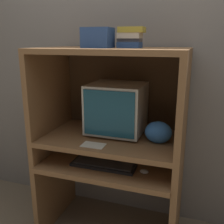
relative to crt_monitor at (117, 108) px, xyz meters
The scene contains 11 objects.
wall_back 0.41m from the crt_monitor, 93.05° to the left, with size 6.00×0.06×2.60m.
desk_base 0.62m from the crt_monitor, 97.51° to the right, with size 1.04×0.64×0.63m.
desk_monitor_shelf 0.25m from the crt_monitor, 101.61° to the right, with size 1.04×0.62×0.18m.
hutch_upper 0.23m from the crt_monitor, 111.46° to the right, with size 1.04×0.62×0.64m.
crt_monitor is the anchor object (origin of this frame).
keyboard 0.43m from the crt_monitor, 97.58° to the right, with size 0.46×0.15×0.03m.
mouse 0.51m from the crt_monitor, 39.37° to the right, with size 0.06×0.04×0.03m.
snack_bag 0.37m from the crt_monitor, 15.97° to the right, with size 0.19×0.14×0.15m.
book_stack 0.52m from the crt_monitor, 26.10° to the right, with size 0.17×0.13×0.13m.
paper_card 0.35m from the crt_monitor, 104.37° to the right, with size 0.16×0.10×0.00m.
storage_box 0.53m from the crt_monitor, 126.61° to the right, with size 0.19×0.16×0.13m.
Camera 1 is at (0.60, -1.42, 1.50)m, focal length 42.00 mm.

